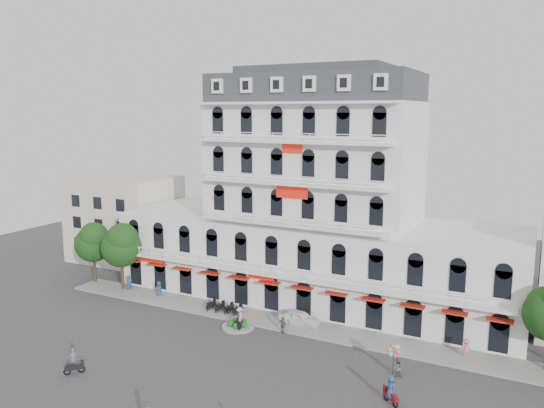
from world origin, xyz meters
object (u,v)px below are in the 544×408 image
(rider_west, at_px, (74,362))
(rider_center, at_px, (240,318))
(parked_car, at_px, (300,318))
(balloon_vendor, at_px, (396,361))
(rider_east, at_px, (391,390))

(rider_west, relative_size, rider_center, 0.97)
(parked_car, height_order, balloon_vendor, balloon_vendor)
(rider_east, bearing_deg, balloon_vendor, -40.88)
(parked_car, height_order, rider_west, rider_west)
(rider_west, distance_m, balloon_vendor, 26.00)
(rider_center, bearing_deg, parked_car, 103.18)
(rider_center, distance_m, balloon_vendor, 16.01)
(rider_east, distance_m, rider_center, 17.84)
(parked_car, bearing_deg, rider_center, 130.44)
(parked_car, distance_m, rider_east, 15.69)
(rider_west, distance_m, rider_east, 25.09)
(rider_east, relative_size, balloon_vendor, 0.88)
(rider_west, distance_m, rider_center, 15.69)
(parked_car, bearing_deg, rider_west, 147.67)
(parked_car, xyz_separation_m, rider_west, (-12.17, -17.52, 0.26))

